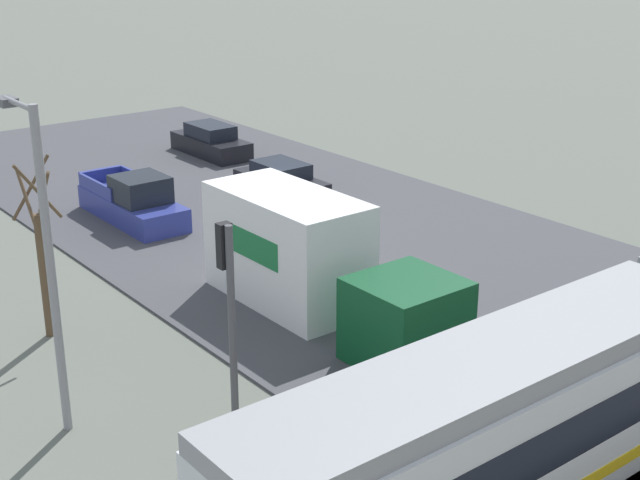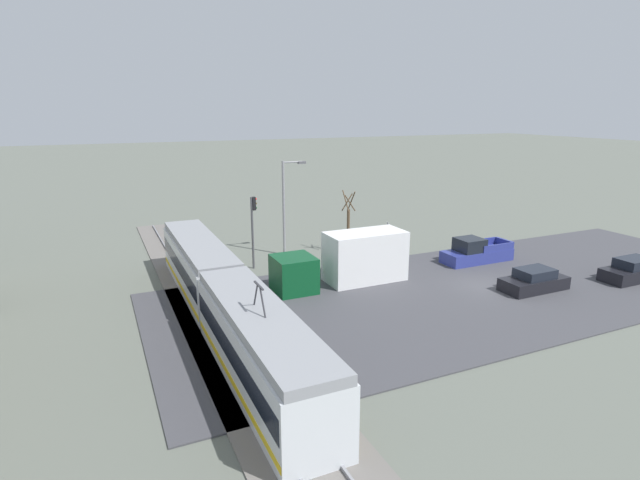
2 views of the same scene
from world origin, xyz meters
name	(u,v)px [view 2 (image 2 of 2)]	position (x,y,z in m)	size (l,w,h in m)	color
ground_plane	(486,287)	(0.00, 0.00, 0.00)	(320.00, 320.00, 0.00)	#60665B
road_surface	(486,286)	(0.00, 0.00, 0.04)	(16.04, 42.67, 0.08)	#424247
rail_bed	(230,333)	(0.00, 17.11, 0.05)	(54.73, 4.40, 0.22)	slate
light_rail_tram	(224,298)	(0.90, 17.11, 1.67)	(24.60, 2.69, 4.40)	silver
box_truck	(349,260)	(4.35, 7.91, 1.62)	(2.60, 9.04, 3.34)	#0C4723
pickup_truck	(476,252)	(4.51, -3.05, 0.79)	(1.95, 5.55, 1.88)	navy
sedan_car_0	(534,281)	(-1.82, -2.24, 0.66)	(1.88, 4.41, 1.41)	black
sedan_car_1	(633,271)	(-3.14, -9.94, 0.70)	(1.83, 4.76, 1.50)	black
traffic_light_pole	(253,223)	(10.13, 12.61, 3.42)	(0.28, 0.47, 5.27)	#47474C
street_tree	(348,225)	(10.96, 4.47, 2.30)	(1.19, 0.99, 5.06)	brown
street_lamp_near_crossing	(286,201)	(12.54, 9.15, 4.34)	(0.36, 1.95, 7.45)	gray
no_parking_sign	(387,231)	(11.41, 0.48, 1.26)	(0.32, 0.08, 2.05)	gray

